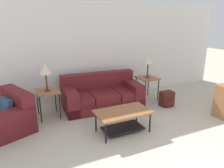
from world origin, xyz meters
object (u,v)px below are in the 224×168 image
at_px(coffee_table, 123,117).
at_px(backpack, 167,99).
at_px(table_lamp_left, 45,70).
at_px(table_lamp_right, 148,60).
at_px(armchair, 4,118).
at_px(side_table_right, 147,80).
at_px(side_table_left, 48,93).
at_px(couch, 102,95).

relative_size(coffee_table, backpack, 2.78).
distance_m(table_lamp_left, table_lamp_right, 2.67).
height_order(armchair, side_table_right, armchair).
height_order(side_table_left, table_lamp_right, table_lamp_right).
height_order(armchair, side_table_left, armchair).
height_order(side_table_left, backpack, side_table_left).
distance_m(armchair, backpack, 3.79).
bearing_deg(backpack, table_lamp_right, 106.14).
xyz_separation_m(couch, backpack, (1.52, -0.70, -0.10)).
distance_m(side_table_right, table_lamp_left, 2.73).
bearing_deg(couch, armchair, -170.57).
bearing_deg(table_lamp_left, couch, 2.53).
bearing_deg(coffee_table, side_table_left, 131.66).
xyz_separation_m(side_table_right, backpack, (0.19, -0.64, -0.37)).
distance_m(couch, backpack, 1.68).
bearing_deg(armchair, couch, 9.43).
relative_size(side_table_right, backpack, 1.63).
bearing_deg(couch, side_table_left, -177.47).
distance_m(couch, side_table_right, 1.36).
distance_m(armchair, side_table_right, 3.61).
height_order(coffee_table, table_lamp_right, table_lamp_right).
relative_size(couch, side_table_right, 3.19).
xyz_separation_m(couch, armchair, (-2.26, -0.38, -0.00)).
bearing_deg(couch, side_table_right, -2.54).
relative_size(side_table_right, table_lamp_left, 1.03).
distance_m(table_lamp_right, backpack, 1.14).
bearing_deg(side_table_left, backpack, -12.68).
xyz_separation_m(coffee_table, side_table_right, (1.47, 1.35, 0.23)).
bearing_deg(table_lamp_left, table_lamp_right, 0.00).
xyz_separation_m(side_table_left, table_lamp_right, (2.67, -0.00, 0.55)).
relative_size(armchair, coffee_table, 1.24).
relative_size(coffee_table, table_lamp_right, 1.76).
distance_m(side_table_left, table_lamp_right, 2.73).
xyz_separation_m(couch, table_lamp_right, (1.33, -0.06, 0.82)).
xyz_separation_m(side_table_left, side_table_right, (2.67, 0.00, 0.00)).
bearing_deg(couch, table_lamp_left, -177.47).
bearing_deg(backpack, side_table_left, 167.32).
relative_size(coffee_table, side_table_right, 1.71).
bearing_deg(backpack, side_table_right, 106.14).
distance_m(coffee_table, table_lamp_right, 2.14).
bearing_deg(side_table_right, table_lamp_left, -180.00).
xyz_separation_m(side_table_right, table_lamp_left, (-2.67, -0.00, 0.55)).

